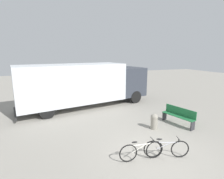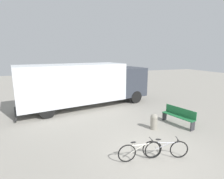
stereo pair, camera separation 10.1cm
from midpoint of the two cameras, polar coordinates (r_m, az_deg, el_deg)
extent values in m
plane|color=gray|center=(7.59, 12.61, -19.36)|extent=(60.00, 60.00, 0.00)
cube|color=silver|center=(12.57, -12.98, 1.94)|extent=(7.65, 3.79, 2.67)
cube|color=#333842|center=(14.72, 4.86, 2.79)|extent=(2.54, 2.79, 2.27)
cube|color=black|center=(12.37, -29.32, -6.86)|extent=(0.52, 2.42, 0.16)
cylinder|color=black|center=(15.84, 2.44, -0.72)|extent=(1.00, 0.44, 0.97)
cylinder|color=black|center=(14.06, 7.44, -2.40)|extent=(1.00, 0.44, 0.97)
cylinder|color=black|center=(13.50, -22.37, -3.80)|extent=(1.00, 0.44, 0.97)
cylinder|color=black|center=(11.36, -20.65, -6.48)|extent=(1.00, 0.44, 0.97)
cube|color=#1E6638|center=(10.34, 20.45, -8.10)|extent=(0.83, 1.93, 0.03)
cube|color=#1E6638|center=(10.42, 21.12, -6.74)|extent=(0.48, 1.84, 0.47)
cube|color=#2D2D33|center=(9.99, 24.57, -10.75)|extent=(0.34, 0.13, 0.49)
cube|color=#2D2D33|center=(10.93, 16.51, -8.24)|extent=(0.34, 0.13, 0.49)
torus|color=black|center=(6.73, 4.88, -20.04)|extent=(0.69, 0.13, 0.69)
torus|color=black|center=(7.09, 13.26, -18.56)|extent=(0.69, 0.13, 0.69)
cylinder|color=silver|center=(6.76, 9.27, -17.34)|extent=(0.88, 0.14, 0.04)
cylinder|color=silver|center=(6.79, 8.60, -18.40)|extent=(0.58, 0.11, 0.32)
cylinder|color=silver|center=(6.63, 6.92, -17.30)|extent=(0.03, 0.03, 0.11)
ellipsoid|color=black|center=(6.60, 6.94, -16.72)|extent=(0.23, 0.12, 0.05)
cylinder|color=black|center=(6.89, 12.80, -16.20)|extent=(0.03, 0.03, 0.14)
cylinder|color=black|center=(6.86, 12.83, -15.67)|extent=(0.08, 0.44, 0.02)
torus|color=black|center=(7.11, 12.69, -18.45)|extent=(0.66, 0.28, 0.69)
torus|color=black|center=(7.39, 20.91, -17.70)|extent=(0.66, 0.28, 0.69)
cylinder|color=silver|center=(7.10, 17.02, -16.20)|extent=(0.83, 0.34, 0.04)
cylinder|color=silver|center=(7.14, 16.34, -17.16)|extent=(0.56, 0.24, 0.32)
cylinder|color=silver|center=(7.00, 14.74, -15.97)|extent=(0.03, 0.03, 0.11)
ellipsoid|color=black|center=(6.97, 14.78, -15.42)|extent=(0.24, 0.16, 0.05)
cylinder|color=black|center=(7.21, 20.52, -15.37)|extent=(0.03, 0.03, 0.14)
cylinder|color=black|center=(7.18, 20.56, -14.86)|extent=(0.18, 0.42, 0.02)
cylinder|color=gray|center=(9.52, 13.27, -10.59)|extent=(0.35, 0.35, 0.64)
sphere|color=gray|center=(9.40, 13.36, -8.78)|extent=(0.37, 0.37, 0.37)
camera|label=1|loc=(0.05, -90.27, -0.06)|focal=28.00mm
camera|label=2|loc=(0.05, 89.73, 0.06)|focal=28.00mm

